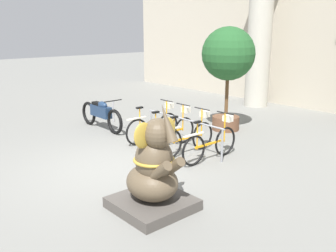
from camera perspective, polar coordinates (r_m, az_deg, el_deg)
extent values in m
plane|color=slate|center=(8.02, -7.92, -6.34)|extent=(60.00, 60.00, 0.00)
cube|color=#BCB29E|center=(14.13, 23.06, 14.20)|extent=(20.00, 0.20, 6.00)
cylinder|color=#BCB7A8|center=(14.29, 13.77, 12.91)|extent=(0.87, 0.87, 5.00)
cylinder|color=gray|center=(9.94, -2.57, 0.25)|extent=(0.05, 0.05, 0.75)
cylinder|color=gray|center=(8.24, 8.25, -3.00)|extent=(0.05, 0.05, 0.75)
cylinder|color=gray|center=(8.95, 2.35, 1.08)|extent=(2.56, 0.04, 0.04)
torus|color=black|center=(9.99, -0.04, 0.12)|extent=(0.05, 0.68, 0.68)
torus|color=black|center=(9.37, -4.77, -0.93)|extent=(0.05, 0.68, 0.68)
cube|color=orange|center=(9.66, -2.33, -0.10)|extent=(0.04, 0.93, 0.04)
cube|color=silver|center=(9.28, -4.81, 1.17)|extent=(0.06, 0.56, 0.03)
cylinder|color=orange|center=(9.36, -4.31, 0.92)|extent=(0.03, 0.03, 0.59)
cube|color=black|center=(9.28, -4.35, 2.80)|extent=(0.08, 0.18, 0.04)
cylinder|color=orange|center=(9.89, -0.22, 1.97)|extent=(0.03, 0.03, 0.67)
cylinder|color=black|center=(9.82, -0.22, 3.88)|extent=(0.48, 0.03, 0.03)
cube|color=silver|center=(9.91, 0.22, 3.16)|extent=(0.20, 0.16, 0.14)
torus|color=black|center=(9.51, 2.44, -0.66)|extent=(0.05, 0.68, 0.68)
torus|color=black|center=(8.86, -2.37, -1.83)|extent=(0.05, 0.68, 0.68)
cube|color=orange|center=(9.16, 0.13, -0.92)|extent=(0.04, 0.93, 0.04)
cube|color=silver|center=(8.76, -2.39, 0.39)|extent=(0.06, 0.56, 0.03)
cylinder|color=orange|center=(8.84, -1.88, 0.13)|extent=(0.03, 0.03, 0.59)
cube|color=black|center=(8.77, -1.90, 2.12)|extent=(0.08, 0.18, 0.04)
cylinder|color=orange|center=(9.40, 2.29, 1.27)|extent=(0.03, 0.03, 0.67)
cylinder|color=black|center=(9.33, 2.31, 3.28)|extent=(0.48, 0.03, 0.03)
cube|color=silver|center=(9.42, 2.74, 2.53)|extent=(0.20, 0.16, 0.14)
torus|color=black|center=(9.06, 5.28, -1.49)|extent=(0.05, 0.68, 0.68)
torus|color=black|center=(8.38, 0.43, -2.80)|extent=(0.05, 0.68, 0.68)
cube|color=orange|center=(8.70, 2.95, -1.81)|extent=(0.04, 0.93, 0.04)
cube|color=silver|center=(8.28, 0.43, -0.47)|extent=(0.06, 0.56, 0.03)
cylinder|color=orange|center=(8.36, 0.94, -0.74)|extent=(0.03, 0.03, 0.59)
cube|color=black|center=(8.28, 0.95, 1.36)|extent=(0.08, 0.18, 0.04)
cylinder|color=orange|center=(8.95, 5.15, 0.53)|extent=(0.03, 0.03, 0.67)
cylinder|color=black|center=(8.87, 5.20, 2.63)|extent=(0.48, 0.03, 0.03)
cube|color=silver|center=(8.97, 5.62, 1.84)|extent=(0.20, 0.16, 0.14)
torus|color=black|center=(8.70, 8.71, -2.31)|extent=(0.05, 0.68, 0.68)
torus|color=black|center=(7.97, 3.92, -3.77)|extent=(0.05, 0.68, 0.68)
cube|color=orange|center=(8.31, 6.43, -2.68)|extent=(0.04, 0.93, 0.04)
cube|color=silver|center=(7.86, 3.97, -1.33)|extent=(0.06, 0.56, 0.03)
cylinder|color=orange|center=(7.95, 4.47, -1.60)|extent=(0.03, 0.03, 0.59)
cube|color=black|center=(7.87, 4.52, 0.60)|extent=(0.08, 0.18, 0.04)
cylinder|color=orange|center=(8.57, 8.62, -0.22)|extent=(0.03, 0.03, 0.67)
cylinder|color=black|center=(8.49, 8.71, 1.97)|extent=(0.48, 0.03, 0.03)
cube|color=silver|center=(8.60, 9.10, 1.16)|extent=(0.20, 0.16, 0.14)
cube|color=#4C4742|center=(6.24, -2.39, -11.72)|extent=(1.17, 1.17, 0.17)
ellipsoid|color=brown|center=(6.08, -2.43, -8.53)|extent=(0.90, 0.79, 0.58)
ellipsoid|color=brown|center=(5.89, -2.14, -5.14)|extent=(0.64, 0.58, 0.74)
sphere|color=brown|center=(5.68, -1.51, -1.14)|extent=(0.48, 0.48, 0.48)
ellipsoid|color=#B79333|center=(5.87, -0.12, -0.59)|extent=(0.08, 0.34, 0.40)
ellipsoid|color=#B79333|center=(5.58, -3.81, -1.45)|extent=(0.08, 0.34, 0.40)
cone|color=brown|center=(5.47, -0.11, 0.45)|extent=(0.41, 0.17, 0.60)
cylinder|color=brown|center=(5.80, 0.72, -6.33)|extent=(0.47, 0.16, 0.42)
cylinder|color=brown|center=(5.63, -1.30, -6.97)|extent=(0.47, 0.16, 0.42)
torus|color=#B79333|center=(5.89, -2.14, -5.14)|extent=(0.66, 0.66, 0.05)
torus|color=black|center=(10.41, -8.11, 0.65)|extent=(0.70, 0.09, 0.70)
torus|color=black|center=(11.59, -11.97, 1.92)|extent=(0.70, 0.09, 0.70)
cube|color=navy|center=(10.95, -10.19, 2.24)|extent=(0.85, 0.22, 0.32)
ellipsoid|color=navy|center=(10.83, -9.96, 3.18)|extent=(0.40, 0.20, 0.20)
cube|color=black|center=(11.06, -10.72, 3.40)|extent=(0.36, 0.18, 0.08)
cylinder|color=#99999E|center=(10.38, -8.32, 2.19)|extent=(0.04, 0.04, 0.56)
cylinder|color=black|center=(10.32, -8.38, 3.82)|extent=(0.03, 0.55, 0.03)
cylinder|color=brown|center=(10.94, 8.77, 0.47)|extent=(0.78, 0.78, 0.39)
cylinder|color=brown|center=(10.77, 8.93, 4.54)|extent=(0.10, 0.10, 1.19)
sphere|color=#235628|center=(10.63, 9.19, 10.83)|extent=(1.48, 1.48, 1.48)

